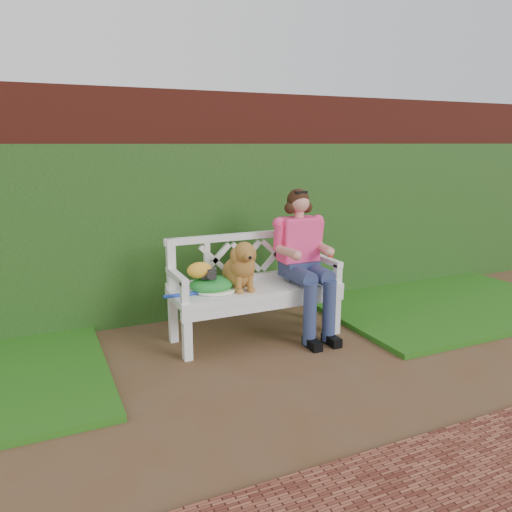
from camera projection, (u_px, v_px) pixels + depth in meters
name	position (u px, v px, depth m)	size (l,w,h in m)	color
ground	(277.00, 382.00, 3.65)	(60.00, 60.00, 0.00)	#55361F
brick_wall	(194.00, 204.00, 5.10)	(10.00, 0.30, 2.20)	maroon
ivy_hedge	(202.00, 231.00, 4.96)	(10.00, 0.18, 1.70)	#315E20
grass_right	(437.00, 302.00, 5.41)	(2.60, 2.00, 0.05)	#1C4C15
garden_bench	(256.00, 312.00, 4.44)	(1.58, 0.60, 0.48)	white
seated_woman	(300.00, 266.00, 4.51)	(0.53, 0.70, 1.25)	#FF4983
dog	(240.00, 264.00, 4.25)	(0.29, 0.40, 0.44)	#AB522D
tennis_racket	(213.00, 291.00, 4.19)	(0.66, 0.28, 0.03)	beige
green_bag	(212.00, 284.00, 4.21)	(0.38, 0.30, 0.13)	green
camera_item	(209.00, 273.00, 4.14)	(0.12, 0.09, 0.08)	#252525
baseball_glove	(200.00, 270.00, 4.13)	(0.21, 0.16, 0.13)	gold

